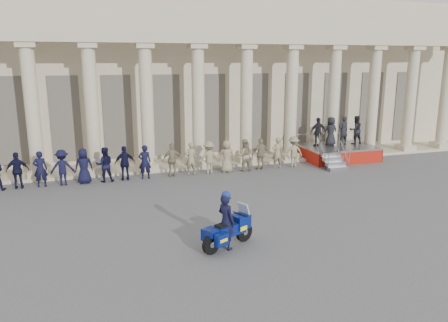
% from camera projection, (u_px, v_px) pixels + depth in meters
% --- Properties ---
extents(ground, '(90.00, 90.00, 0.00)m').
position_uv_depth(ground, '(219.00, 223.00, 15.10)').
color(ground, '#4C4C4F').
rests_on(ground, ground).
extents(building, '(40.00, 12.50, 9.00)m').
position_uv_depth(building, '(152.00, 76.00, 27.77)').
color(building, '#BAAB8B').
rests_on(building, ground).
extents(officer_rank, '(20.58, 0.62, 1.63)m').
position_uv_depth(officer_rank, '(98.00, 165.00, 19.97)').
color(officer_rank, black).
rests_on(officer_rank, ground).
extents(reviewing_stand, '(3.93, 3.84, 2.41)m').
position_uv_depth(reviewing_stand, '(338.00, 139.00, 24.43)').
color(reviewing_stand, gray).
rests_on(reviewing_stand, ground).
extents(motorcycle, '(1.83, 1.22, 1.27)m').
position_uv_depth(motorcycle, '(229.00, 230.00, 13.08)').
color(motorcycle, black).
rests_on(motorcycle, ground).
extents(rider, '(0.64, 0.74, 1.80)m').
position_uv_depth(rider, '(226.00, 220.00, 12.93)').
color(rider, black).
rests_on(rider, ground).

